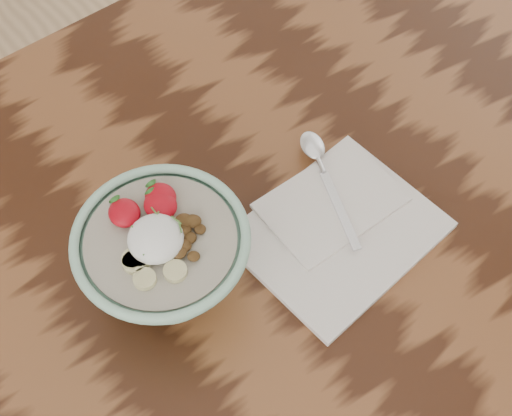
{
  "coord_description": "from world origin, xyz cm",
  "views": [
    {
      "loc": [
        -7.29,
        -35.44,
        151.18
      ],
      "look_at": [
        17.27,
        -3.43,
        86.41
      ],
      "focal_mm": 50.0,
      "sensor_mm": 36.0,
      "label": 1
    }
  ],
  "objects": [
    {
      "name": "breakfast_bowl",
      "position": [
        7.21,
        0.15,
        81.61
      ],
      "size": [
        19.3,
        19.3,
        13.18
      ],
      "rotation": [
        0.0,
        0.0,
        -0.18
      ],
      "color": "#95C9AD",
      "rests_on": "table"
    },
    {
      "name": "spoon",
      "position": [
        31.69,
        2.04,
        76.82
      ],
      "size": [
        8.34,
        18.02,
        0.97
      ],
      "rotation": [
        0.0,
        0.0,
        -0.35
      ],
      "color": "silver",
      "rests_on": "napkin"
    },
    {
      "name": "table",
      "position": [
        0.0,
        0.0,
        65.7
      ],
      "size": [
        160.0,
        90.0,
        75.0
      ],
      "color": "#34190D",
      "rests_on": "ground"
    },
    {
      "name": "napkin",
      "position": [
        27.72,
        -6.22,
        75.59
      ],
      "size": [
        24.66,
        20.68,
        1.42
      ],
      "rotation": [
        0.0,
        0.0,
        0.1
      ],
      "color": "white",
      "rests_on": "table"
    }
  ]
}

